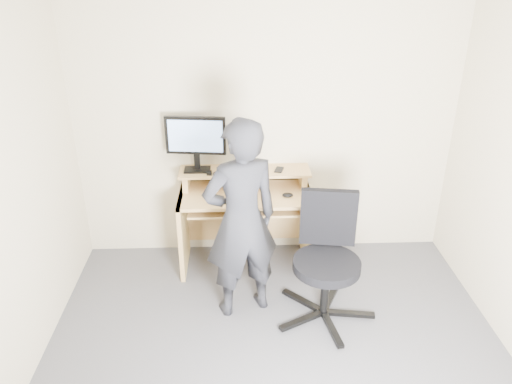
{
  "coord_description": "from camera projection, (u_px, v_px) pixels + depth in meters",
  "views": [
    {
      "loc": [
        -0.27,
        -2.61,
        2.72
      ],
      "look_at": [
        -0.12,
        1.05,
        0.95
      ],
      "focal_mm": 35.0,
      "sensor_mm": 36.0,
      "label": 1
    }
  ],
  "objects": [
    {
      "name": "ground",
      "position": [
        279.0,
        376.0,
        3.54
      ],
      "size": [
        3.5,
        3.5,
        0.0
      ],
      "primitive_type": "plane",
      "color": "#56565B",
      "rests_on": "ground"
    },
    {
      "name": "travel_mug",
      "position": [
        250.0,
        162.0,
        4.51
      ],
      "size": [
        0.09,
        0.09,
        0.17
      ],
      "primitive_type": "cylinder",
      "rotation": [
        0.0,
        0.0,
        -0.21
      ],
      "color": "#BABABF",
      "rests_on": "desk"
    },
    {
      "name": "person",
      "position": [
        241.0,
        221.0,
        3.87
      ],
      "size": [
        0.71,
        0.58,
        1.67
      ],
      "primitive_type": "imported",
      "rotation": [
        0.0,
        0.0,
        3.49
      ],
      "color": "black",
      "rests_on": "ground"
    },
    {
      "name": "back_wall",
      "position": [
        266.0,
        129.0,
        4.57
      ],
      "size": [
        3.5,
        0.02,
        2.5
      ],
      "primitive_type": "cube",
      "color": "beige",
      "rests_on": "ground"
    },
    {
      "name": "headphones",
      "position": [
        233.0,
        168.0,
        4.6
      ],
      "size": [
        0.19,
        0.19,
        0.06
      ],
      "primitive_type": "torus",
      "rotation": [
        0.26,
        0.0,
        -0.28
      ],
      "color": "silver",
      "rests_on": "desk"
    },
    {
      "name": "external_drive",
      "position": [
        249.0,
        159.0,
        4.55
      ],
      "size": [
        0.09,
        0.14,
        0.2
      ],
      "primitive_type": "cube",
      "rotation": [
        0.0,
        0.0,
        -0.14
      ],
      "color": "black",
      "rests_on": "desk"
    },
    {
      "name": "monitor",
      "position": [
        196.0,
        139.0,
        4.43
      ],
      "size": [
        0.54,
        0.15,
        0.51
      ],
      "rotation": [
        0.0,
        0.0,
        -0.12
      ],
      "color": "black",
      "rests_on": "desk"
    },
    {
      "name": "charger",
      "position": [
        209.0,
        173.0,
        4.47
      ],
      "size": [
        0.05,
        0.04,
        0.03
      ],
      "primitive_type": "cube",
      "rotation": [
        0.0,
        0.0,
        -0.0
      ],
      "color": "black",
      "rests_on": "desk"
    },
    {
      "name": "keyboard",
      "position": [
        248.0,
        206.0,
        4.47
      ],
      "size": [
        0.48,
        0.24,
        0.03
      ],
      "primitive_type": "cube",
      "rotation": [
        0.0,
        0.0,
        -0.12
      ],
      "color": "black",
      "rests_on": "desk"
    },
    {
      "name": "desk",
      "position": [
        245.0,
        209.0,
        4.67
      ],
      "size": [
        1.2,
        0.6,
        0.91
      ],
      "color": "#D9B86A",
      "rests_on": "ground"
    },
    {
      "name": "office_chair",
      "position": [
        327.0,
        254.0,
        3.96
      ],
      "size": [
        0.8,
        0.8,
        1.02
      ],
      "rotation": [
        0.0,
        0.0,
        -0.15
      ],
      "color": "black",
      "rests_on": "ground"
    },
    {
      "name": "mouse",
      "position": [
        288.0,
        195.0,
        4.43
      ],
      "size": [
        0.11,
        0.08,
        0.04
      ],
      "primitive_type": "ellipsoid",
      "rotation": [
        0.0,
        0.0,
        -0.2
      ],
      "color": "black",
      "rests_on": "desk"
    },
    {
      "name": "ceiling",
      "position": [
        289.0,
        1.0,
        2.45
      ],
      "size": [
        3.5,
        3.5,
        0.02
      ],
      "primitive_type": "cube",
      "color": "white",
      "rests_on": "back_wall"
    },
    {
      "name": "smartphone",
      "position": [
        279.0,
        170.0,
        4.57
      ],
      "size": [
        0.1,
        0.14,
        0.01
      ],
      "primitive_type": "cube",
      "rotation": [
        0.0,
        0.0,
        -0.27
      ],
      "color": "black",
      "rests_on": "desk"
    }
  ]
}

